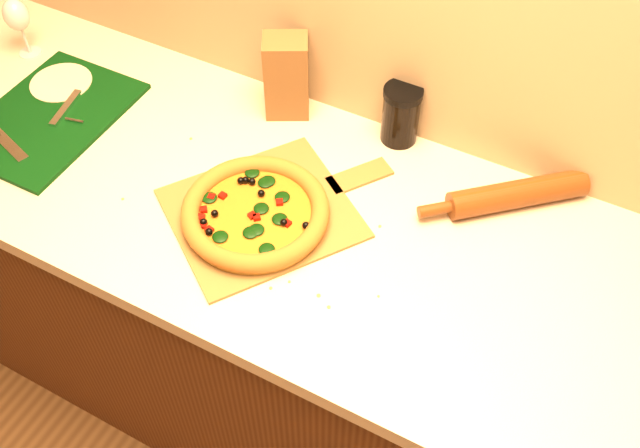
{
  "coord_description": "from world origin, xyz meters",
  "views": [
    {
      "loc": [
        0.31,
        0.61,
        2.01
      ],
      "look_at": [
        -0.1,
        1.38,
        0.96
      ],
      "focal_mm": 40.0,
      "sensor_mm": 36.0,
      "label": 1
    }
  ],
  "objects_px": {
    "cutting_board": "(47,117)",
    "wine_glass": "(17,16)",
    "side_plate": "(62,84)",
    "pizza_peel": "(268,211)",
    "rolling_pin": "(517,194)",
    "dark_jar": "(401,114)",
    "pizza": "(256,212)"
  },
  "relations": [
    {
      "from": "pizza",
      "to": "dark_jar",
      "type": "distance_m",
      "value": 0.39
    },
    {
      "from": "pizza",
      "to": "cutting_board",
      "type": "relative_size",
      "value": 0.75
    },
    {
      "from": "pizza",
      "to": "cutting_board",
      "type": "bearing_deg",
      "value": 176.36
    },
    {
      "from": "pizza",
      "to": "wine_glass",
      "type": "relative_size",
      "value": 1.96
    },
    {
      "from": "rolling_pin",
      "to": "wine_glass",
      "type": "distance_m",
      "value": 1.25
    },
    {
      "from": "cutting_board",
      "to": "wine_glass",
      "type": "xyz_separation_m",
      "value": [
        -0.21,
        0.17,
        0.1
      ]
    },
    {
      "from": "pizza",
      "to": "side_plate",
      "type": "distance_m",
      "value": 0.65
    },
    {
      "from": "pizza_peel",
      "to": "cutting_board",
      "type": "bearing_deg",
      "value": -145.45
    },
    {
      "from": "rolling_pin",
      "to": "dark_jar",
      "type": "bearing_deg",
      "value": 167.05
    },
    {
      "from": "side_plate",
      "to": "wine_glass",
      "type": "bearing_deg",
      "value": 158.24
    },
    {
      "from": "cutting_board",
      "to": "dark_jar",
      "type": "bearing_deg",
      "value": 23.19
    },
    {
      "from": "cutting_board",
      "to": "rolling_pin",
      "type": "xyz_separation_m",
      "value": [
        1.03,
        0.25,
        0.02
      ]
    },
    {
      "from": "pizza_peel",
      "to": "cutting_board",
      "type": "xyz_separation_m",
      "value": [
        -0.59,
        0.01,
        0.0
      ]
    },
    {
      "from": "cutting_board",
      "to": "side_plate",
      "type": "height_order",
      "value": "cutting_board"
    },
    {
      "from": "pizza_peel",
      "to": "cutting_board",
      "type": "distance_m",
      "value": 0.59
    },
    {
      "from": "wine_glass",
      "to": "pizza_peel",
      "type": "bearing_deg",
      "value": -12.34
    },
    {
      "from": "wine_glass",
      "to": "side_plate",
      "type": "height_order",
      "value": "wine_glass"
    },
    {
      "from": "cutting_board",
      "to": "pizza",
      "type": "bearing_deg",
      "value": -3.97
    },
    {
      "from": "dark_jar",
      "to": "side_plate",
      "type": "relative_size",
      "value": 0.94
    },
    {
      "from": "pizza",
      "to": "rolling_pin",
      "type": "relative_size",
      "value": 0.89
    },
    {
      "from": "pizza_peel",
      "to": "wine_glass",
      "type": "xyz_separation_m",
      "value": [
        -0.8,
        0.18,
        0.1
      ]
    },
    {
      "from": "pizza_peel",
      "to": "side_plate",
      "type": "bearing_deg",
      "value": -154.8
    },
    {
      "from": "wine_glass",
      "to": "pizza",
      "type": "bearing_deg",
      "value": -14.63
    },
    {
      "from": "dark_jar",
      "to": "side_plate",
      "type": "height_order",
      "value": "dark_jar"
    },
    {
      "from": "pizza_peel",
      "to": "pizza",
      "type": "height_order",
      "value": "pizza"
    },
    {
      "from": "dark_jar",
      "to": "pizza_peel",
      "type": "bearing_deg",
      "value": -114.2
    },
    {
      "from": "wine_glass",
      "to": "side_plate",
      "type": "xyz_separation_m",
      "value": [
        0.16,
        -0.06,
        -0.1
      ]
    },
    {
      "from": "cutting_board",
      "to": "wine_glass",
      "type": "relative_size",
      "value": 2.61
    },
    {
      "from": "pizza_peel",
      "to": "dark_jar",
      "type": "xyz_separation_m",
      "value": [
        0.15,
        0.33,
        0.07
      ]
    },
    {
      "from": "cutting_board",
      "to": "wine_glass",
      "type": "height_order",
      "value": "wine_glass"
    },
    {
      "from": "pizza_peel",
      "to": "cutting_board",
      "type": "relative_size",
      "value": 1.25
    },
    {
      "from": "rolling_pin",
      "to": "wine_glass",
      "type": "xyz_separation_m",
      "value": [
        -1.24,
        -0.08,
        0.08
      ]
    }
  ]
}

